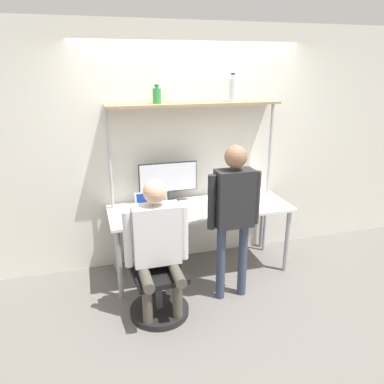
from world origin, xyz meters
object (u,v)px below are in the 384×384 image
at_px(bottle_green, 157,96).
at_px(bottle_clear, 233,90).
at_px(cell_phone, 178,217).
at_px(monitor, 168,180).
at_px(person_seated, 157,240).
at_px(office_chair, 158,286).
at_px(person_standing, 234,205).
at_px(laptop, 153,210).

relative_size(bottle_green, bottle_clear, 0.64).
bearing_deg(cell_phone, monitor, 89.83).
height_order(cell_phone, person_seated, person_seated).
bearing_deg(bottle_clear, office_chair, -140.65).
relative_size(monitor, person_seated, 0.50).
height_order(cell_phone, person_standing, person_standing).
relative_size(cell_phone, person_standing, 0.10).
bearing_deg(bottle_green, monitor, 3.83).
relative_size(person_seated, bottle_clear, 4.47).
height_order(office_chair, person_standing, person_standing).
bearing_deg(monitor, cell_phone, -90.17).
height_order(person_standing, bottle_clear, bottle_clear).
xyz_separation_m(cell_phone, person_seated, (-0.31, -0.46, -0.00)).
relative_size(person_standing, bottle_clear, 5.30).
height_order(person_standing, bottle_green, bottle_green).
bearing_deg(laptop, bottle_clear, 19.70).
distance_m(laptop, office_chair, 0.77).
relative_size(office_chair, bottle_clear, 3.03).
height_order(person_seated, bottle_clear, bottle_clear).
bearing_deg(bottle_green, bottle_clear, -0.00).
bearing_deg(monitor, bottle_green, -176.17).
distance_m(office_chair, bottle_green, 1.90).
xyz_separation_m(person_seated, bottle_clear, (1.04, 0.90, 1.23)).
height_order(office_chair, bottle_green, bottle_green).
relative_size(office_chair, bottle_green, 4.76).
distance_m(cell_phone, office_chair, 0.73).
height_order(cell_phone, office_chair, office_chair).
relative_size(person_seated, person_standing, 0.84).
xyz_separation_m(office_chair, bottle_green, (0.21, 0.86, 1.69)).
xyz_separation_m(office_chair, person_seated, (0.00, -0.05, 0.51)).
distance_m(monitor, bottle_green, 0.92).
bearing_deg(office_chair, monitor, 69.96).
distance_m(person_standing, bottle_green, 1.38).
height_order(monitor, cell_phone, monitor).
bearing_deg(person_seated, laptop, 83.68).
height_order(laptop, person_standing, person_standing).
relative_size(office_chair, person_seated, 0.68).
bearing_deg(person_standing, cell_phone, 141.08).
relative_size(monitor, cell_phone, 4.38).
relative_size(laptop, bottle_green, 1.79).
distance_m(person_seated, bottle_green, 1.50).
distance_m(cell_phone, bottle_green, 1.26).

